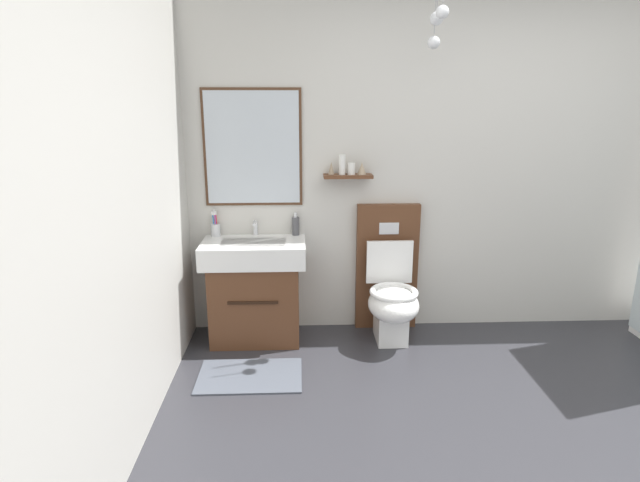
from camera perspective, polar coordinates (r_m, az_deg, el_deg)
name	(u,v)px	position (r m, az deg, el deg)	size (l,w,h in m)	color
wall_back	(472,154)	(4.14, 16.45, 9.22)	(4.59, 0.58, 2.73)	beige
wall_left	(75,203)	(2.29, -25.50, 3.85)	(0.12, 3.79, 2.73)	beige
bath_mat	(250,376)	(3.54, -7.75, -14.56)	(0.68, 0.44, 0.01)	#474C56
vanity_sink_left	(255,288)	(3.90, -7.18, -5.16)	(0.75, 0.48, 0.77)	#56331E
tap_on_left_sink	(255,226)	(3.94, -7.19, 1.63)	(0.03, 0.13, 0.11)	silver
toilet	(390,289)	(3.96, 7.74, -5.33)	(0.48, 0.63, 1.00)	#56331E
toothbrush_cup	(216,228)	(3.97, -11.48, 1.37)	(0.07, 0.07, 0.20)	silver
soap_dispenser	(296,226)	(3.92, -2.72, 1.72)	(0.06, 0.06, 0.17)	#4C4C51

